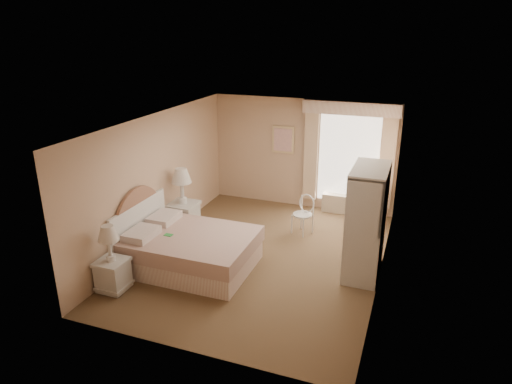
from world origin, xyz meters
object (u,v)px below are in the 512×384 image
at_px(nightstand_far, 183,209).
at_px(cafe_chair, 304,211).
at_px(bed, 186,248).
at_px(round_table, 368,197).
at_px(nightstand_near, 112,267).
at_px(armoire, 366,231).

relative_size(nightstand_far, cafe_chair, 1.67).
height_order(bed, nightstand_far, nightstand_far).
xyz_separation_m(round_table, cafe_chair, (-1.11, -1.09, -0.07)).
bearing_deg(nightstand_near, cafe_chair, 54.11).
distance_m(bed, nightstand_near, 1.32).
relative_size(cafe_chair, armoire, 0.43).
bearing_deg(bed, nightstand_near, -123.06).
height_order(bed, round_table, bed).
distance_m(nightstand_far, armoire, 3.68).
distance_m(nightstand_near, nightstand_far, 2.31).
distance_m(cafe_chair, armoire, 1.84).
bearing_deg(nightstand_near, round_table, 51.35).
bearing_deg(bed, armoire, 16.32).
relative_size(bed, nightstand_near, 1.91).
xyz_separation_m(nightstand_far, cafe_chair, (2.29, 0.86, -0.04)).
xyz_separation_m(nightstand_far, round_table, (3.41, 1.95, 0.03)).
xyz_separation_m(bed, round_table, (2.69, 3.15, 0.19)).
bearing_deg(bed, round_table, 49.58).
bearing_deg(cafe_chair, bed, -102.50).
xyz_separation_m(nightstand_near, round_table, (3.41, 4.26, 0.12)).
relative_size(bed, round_table, 2.61).
xyz_separation_m(nightstand_far, armoire, (3.65, -0.35, 0.27)).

